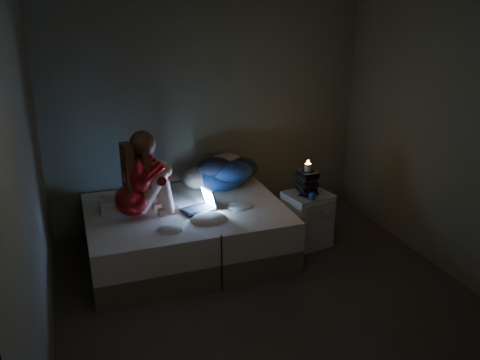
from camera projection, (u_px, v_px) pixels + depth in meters
name	position (u px, v px, depth m)	size (l,w,h in m)	color
floor	(272.00, 305.00, 4.39)	(3.60, 3.80, 0.02)	#2B2825
wall_back	(209.00, 112.00, 5.62)	(3.60, 0.02, 2.60)	#60645E
wall_front	(444.00, 292.00, 2.25)	(3.60, 0.02, 2.60)	#60645E
wall_left	(28.00, 192.00, 3.37)	(0.02, 3.80, 2.60)	#60645E
wall_right	(462.00, 142.00, 4.49)	(0.02, 3.80, 2.60)	#60645E
bed	(186.00, 232.00, 5.11)	(1.94, 1.46, 0.53)	#B4B1AA
pillow	(121.00, 203.00, 4.99)	(0.41, 0.29, 0.12)	white
woman	(131.00, 176.00, 4.67)	(0.52, 0.34, 0.84)	maroon
laptop	(197.00, 200.00, 4.92)	(0.32, 0.23, 0.23)	black
clothes_pile	(221.00, 171.00, 5.50)	(0.63, 0.50, 0.38)	#0E1656
nightstand	(307.00, 219.00, 5.34)	(0.44, 0.39, 0.59)	silver
book_stack	(307.00, 182.00, 5.20)	(0.19, 0.25, 0.25)	black
candle	(308.00, 167.00, 5.15)	(0.07, 0.07, 0.08)	beige
phone	(304.00, 196.00, 5.16)	(0.07, 0.14, 0.01)	black
blue_orb	(309.00, 196.00, 5.07)	(0.08, 0.08, 0.08)	#2B4B8C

